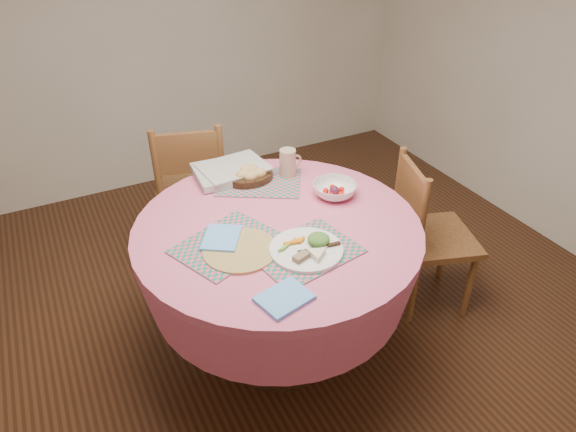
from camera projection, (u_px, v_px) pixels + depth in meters
name	position (u px, v px, depth m)	size (l,w,h in m)	color
ground	(279.00, 347.00, 2.60)	(4.00, 4.00, 0.00)	#331C0F
dining_table	(278.00, 261.00, 2.30)	(1.24, 1.24, 0.75)	#D8647E
chair_right	(427.00, 232.00, 2.66)	(0.49, 0.50, 0.87)	brown
chair_back	(192.00, 188.00, 3.00)	(0.52, 0.50, 0.91)	brown
placemat_front	(305.00, 252.00, 2.03)	(0.40, 0.30, 0.01)	#147469
placemat_left	(227.00, 244.00, 2.07)	(0.40, 0.30, 0.01)	#147469
placemat_back	(259.00, 182.00, 2.50)	(0.40, 0.30, 0.01)	#147469
wicker_trivet	(240.00, 250.00, 2.03)	(0.30, 0.30, 0.01)	olive
napkin_near	(284.00, 298.00, 1.80)	(0.18, 0.14, 0.01)	#62A8FD
napkin_far	(222.00, 238.00, 2.09)	(0.18, 0.14, 0.01)	#62A8FD
dinner_plate	(308.00, 248.00, 2.02)	(0.29, 0.29, 0.05)	white
bread_bowl	(250.00, 175.00, 2.49)	(0.23, 0.23, 0.08)	black
latte_mug	(288.00, 163.00, 2.51)	(0.12, 0.08, 0.14)	tan
fruit_bowl	(334.00, 190.00, 2.38)	(0.26, 0.26, 0.06)	white
newspaper_stack	(231.00, 171.00, 2.54)	(0.37, 0.29, 0.04)	silver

